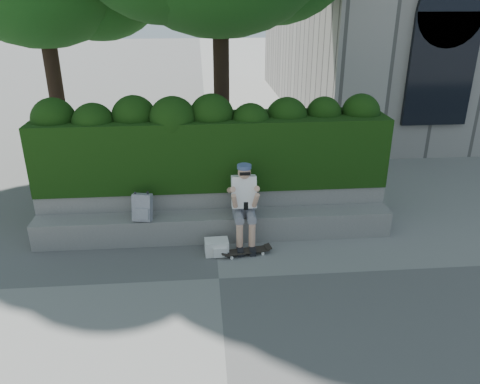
{
  "coord_description": "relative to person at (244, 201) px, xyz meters",
  "views": [
    {
      "loc": [
        -0.2,
        -5.85,
        3.88
      ],
      "look_at": [
        0.4,
        1.0,
        0.95
      ],
      "focal_mm": 35.0,
      "sensor_mm": 36.0,
      "label": 1
    }
  ],
  "objects": [
    {
      "name": "person",
      "position": [
        0.0,
        0.0,
        0.0
      ],
      "size": [
        0.4,
        0.76,
        1.38
      ],
      "color": "slate",
      "rests_on": "ground"
    },
    {
      "name": "bench_ledge",
      "position": [
        -0.47,
        0.18,
        -0.53
      ],
      "size": [
        6.0,
        0.45,
        0.45
      ],
      "primitive_type": "cube",
      "color": "gray",
      "rests_on": "ground"
    },
    {
      "name": "backpack_ground",
      "position": [
        -0.47,
        -0.34,
        -0.63
      ],
      "size": [
        0.39,
        0.28,
        0.24
      ],
      "primitive_type": "cube",
      "rotation": [
        0.0,
        0.0,
        0.05
      ],
      "color": "silver",
      "rests_on": "ground"
    },
    {
      "name": "skateboard",
      "position": [
        -0.01,
        -0.42,
        -0.69
      ],
      "size": [
        0.76,
        0.3,
        0.08
      ],
      "rotation": [
        0.0,
        0.0,
        0.16
      ],
      "color": "black",
      "rests_on": "ground"
    },
    {
      "name": "planter_wall",
      "position": [
        -0.47,
        0.66,
        -0.38
      ],
      "size": [
        6.0,
        0.5,
        0.75
      ],
      "primitive_type": "cube",
      "color": "gray",
      "rests_on": "ground"
    },
    {
      "name": "backpack_plaid",
      "position": [
        -1.66,
        0.08,
        -0.08
      ],
      "size": [
        0.33,
        0.22,
        0.44
      ],
      "primitive_type": "cube",
      "rotation": [
        0.0,
        0.0,
        -0.21
      ],
      "color": "#ACADB1",
      "rests_on": "bench_ledge"
    },
    {
      "name": "ground",
      "position": [
        -0.47,
        -1.07,
        -0.75
      ],
      "size": [
        80.0,
        80.0,
        0.0
      ],
      "primitive_type": "plane",
      "color": "slate",
      "rests_on": "ground"
    },
    {
      "name": "hedge",
      "position": [
        -0.47,
        0.88,
        0.6
      ],
      "size": [
        6.0,
        1.0,
        1.2
      ],
      "primitive_type": "cube",
      "color": "black",
      "rests_on": "planter_wall"
    }
  ]
}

